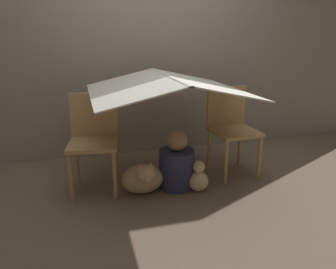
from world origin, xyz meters
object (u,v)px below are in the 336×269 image
Objects in this scene: chair_left at (94,137)px; dog at (143,178)px; person_front at (177,164)px; chair_right at (231,126)px.

chair_left is 0.59m from dog.
person_front is (0.73, -0.21, -0.27)m from chair_left.
chair_left is 1.57× the size of person_front.
chair_left reaches higher than person_front.
person_front is at bearing -6.98° from chair_left.
chair_right is (1.38, 0.00, 0.00)m from chair_left.
chair_left is 1.38m from chair_right.
person_front is 0.35m from dog.
chair_left and chair_right have the same top height.
person_front is 1.45× the size of dog.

